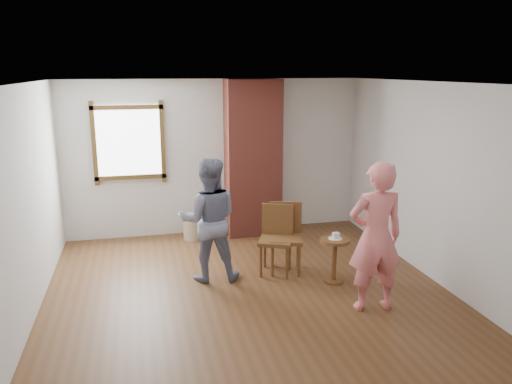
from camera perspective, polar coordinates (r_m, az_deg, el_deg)
ground at (r=6.29m, az=-0.51°, el=-12.09°), size 5.50×5.50×0.00m
room_shell at (r=6.30m, az=-2.29°, el=5.25°), size 5.04×5.52×2.62m
brick_chimney at (r=8.35m, az=-0.36°, el=3.86°), size 0.90×0.50×2.60m
stoneware_crock at (r=8.35m, az=-7.20°, el=-3.94°), size 0.38×0.38×0.43m
dark_pot at (r=8.39m, az=-6.89°, el=-4.78°), size 0.21×0.21×0.16m
dining_chair_left at (r=6.91m, az=2.34°, el=-4.93°), size 0.57×0.57×0.94m
dining_chair_right at (r=6.96m, az=3.40°, el=-4.72°), size 0.55×0.55×0.96m
side_table at (r=6.69m, az=8.97°, el=-6.88°), size 0.40×0.40×0.60m
cake_plate at (r=6.62m, az=9.04°, el=-5.25°), size 0.18×0.18×0.01m
cake_slice at (r=6.61m, az=9.13°, el=-4.96°), size 0.08×0.07×0.06m
man at (r=6.59m, az=-5.41°, el=-3.19°), size 0.88×0.72×1.65m
person_pink at (r=5.88m, az=13.51°, el=-5.04°), size 0.68×0.47×1.77m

